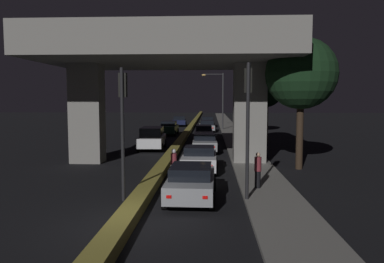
% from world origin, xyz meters
% --- Properties ---
extents(ground_plane, '(200.00, 200.00, 0.00)m').
position_xyz_m(ground_plane, '(0.00, 0.00, 0.00)').
color(ground_plane, black).
extents(median_divider, '(0.70, 126.00, 0.43)m').
position_xyz_m(median_divider, '(0.00, 35.00, 0.21)').
color(median_divider, olive).
rests_on(median_divider, ground_plane).
extents(sidewalk_right, '(2.40, 126.00, 0.14)m').
position_xyz_m(sidewalk_right, '(5.26, 28.00, 0.07)').
color(sidewalk_right, slate).
rests_on(sidewalk_right, ground_plane).
extents(elevated_overpass, '(15.08, 10.20, 8.95)m').
position_xyz_m(elevated_overpass, '(0.00, 11.79, 6.72)').
color(elevated_overpass, gray).
rests_on(elevated_overpass, ground_plane).
extents(traffic_light_left_of_median, '(0.30, 0.49, 5.28)m').
position_xyz_m(traffic_light_left_of_median, '(-0.75, 2.96, 3.59)').
color(traffic_light_left_of_median, black).
rests_on(traffic_light_left_of_median, ground_plane).
extents(traffic_light_right_of_median, '(0.30, 0.49, 5.45)m').
position_xyz_m(traffic_light_right_of_median, '(4.16, 2.95, 3.70)').
color(traffic_light_right_of_median, black).
rests_on(traffic_light_right_of_median, ground_plane).
extents(street_lamp, '(2.87, 0.32, 7.40)m').
position_xyz_m(street_lamp, '(3.87, 37.25, 4.47)').
color(street_lamp, '#2D2D30').
rests_on(street_lamp, ground_plane).
extents(car_silver_lead, '(2.03, 4.44, 1.43)m').
position_xyz_m(car_silver_lead, '(1.96, 3.12, 0.75)').
color(car_silver_lead, gray).
rests_on(car_silver_lead, ground_plane).
extents(car_white_second, '(2.05, 4.25, 1.42)m').
position_xyz_m(car_white_second, '(2.11, 9.14, 0.72)').
color(car_white_second, silver).
rests_on(car_white_second, ground_plane).
extents(car_silver_third, '(2.02, 4.66, 1.43)m').
position_xyz_m(car_silver_third, '(2.28, 16.87, 0.74)').
color(car_silver_third, gray).
rests_on(car_silver_third, ground_plane).
extents(car_white_fourth, '(1.99, 4.70, 1.44)m').
position_xyz_m(car_white_fourth, '(2.05, 25.82, 0.76)').
color(car_white_fourth, silver).
rests_on(car_white_fourth, ground_plane).
extents(car_silver_fifth, '(2.14, 4.53, 1.42)m').
position_xyz_m(car_silver_fifth, '(2.26, 34.85, 0.71)').
color(car_silver_fifth, gray).
rests_on(car_silver_fifth, ground_plane).
extents(car_black_sixth, '(2.07, 4.33, 1.48)m').
position_xyz_m(car_black_sixth, '(2.27, 42.94, 0.77)').
color(car_black_sixth, black).
rests_on(car_black_sixth, ground_plane).
extents(car_white_lead_oncoming, '(2.19, 4.77, 1.81)m').
position_xyz_m(car_white_lead_oncoming, '(-1.97, 18.04, 0.94)').
color(car_white_lead_oncoming, silver).
rests_on(car_white_lead_oncoming, ground_plane).
extents(car_dark_green_second_oncoming, '(1.98, 4.59, 1.57)m').
position_xyz_m(car_dark_green_second_oncoming, '(-1.98, 30.23, 0.82)').
color(car_dark_green_second_oncoming, black).
rests_on(car_dark_green_second_oncoming, ground_plane).
extents(car_dark_blue_third_oncoming, '(2.21, 4.12, 1.49)m').
position_xyz_m(car_dark_blue_third_oncoming, '(-1.94, 44.07, 0.78)').
color(car_dark_blue_third_oncoming, '#141938').
rests_on(car_dark_blue_third_oncoming, ground_plane).
extents(motorcycle_white_filtering_near, '(0.32, 1.82, 1.45)m').
position_xyz_m(motorcycle_white_filtering_near, '(0.80, 7.66, 0.62)').
color(motorcycle_white_filtering_near, black).
rests_on(motorcycle_white_filtering_near, ground_plane).
extents(pedestrian_on_sidewalk, '(0.31, 0.31, 1.58)m').
position_xyz_m(pedestrian_on_sidewalk, '(4.82, 4.73, 0.94)').
color(pedestrian_on_sidewalk, black).
rests_on(pedestrian_on_sidewalk, sidewalk_right).
extents(roadside_tree_kerbside_near, '(4.09, 4.09, 7.56)m').
position_xyz_m(roadside_tree_kerbside_near, '(7.87, 10.10, 5.48)').
color(roadside_tree_kerbside_near, '#2D2116').
rests_on(roadside_tree_kerbside_near, ground_plane).
extents(roadside_tree_kerbside_mid, '(2.93, 2.93, 6.26)m').
position_xyz_m(roadside_tree_kerbside_mid, '(7.74, 22.52, 4.72)').
color(roadside_tree_kerbside_mid, '#38281C').
rests_on(roadside_tree_kerbside_mid, ground_plane).
extents(roadside_tree_kerbside_far, '(3.59, 3.59, 6.96)m').
position_xyz_m(roadside_tree_kerbside_far, '(7.81, 31.99, 5.15)').
color(roadside_tree_kerbside_far, '#38281C').
rests_on(roadside_tree_kerbside_far, ground_plane).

